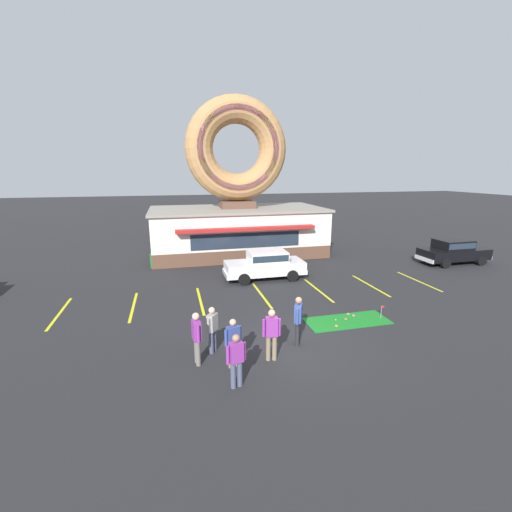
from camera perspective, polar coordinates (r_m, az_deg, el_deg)
ground_plane at (r=12.51m, az=5.72°, el=-14.40°), size 160.00×160.00×0.00m
donut_shop_building at (r=24.82m, az=-3.12°, el=8.88°), size 12.30×6.75×10.96m
putting_mat at (r=14.61m, az=14.97°, el=-10.41°), size 3.40×1.37×0.03m
mini_donut_near_left at (r=15.21m, az=15.11°, el=-9.30°), size 0.13×0.13×0.04m
mini_donut_near_right at (r=14.00m, az=13.27°, el=-11.26°), size 0.13×0.13×0.04m
mini_donut_mid_left at (r=14.69m, az=14.74°, el=-10.12°), size 0.13×0.13×0.04m
mini_donut_mid_centre at (r=15.10m, az=15.95°, el=-9.53°), size 0.13×0.13×0.04m
golf_ball at (r=14.52m, az=13.17°, el=-10.30°), size 0.04×0.04×0.04m
putting_flag_pin at (r=15.10m, az=20.29°, el=-8.27°), size 0.13×0.01×0.55m
car_black at (r=25.90m, az=30.03°, el=0.80°), size 4.57×2.00×1.60m
car_white at (r=19.25m, az=1.58°, el=-1.27°), size 4.57×2.00×1.60m
pedestrian_blue_sweater_man at (r=10.82m, az=-3.83°, el=-13.90°), size 0.56×0.36×1.59m
pedestrian_hooded_kid at (r=11.04m, az=-9.86°, el=-12.97°), size 0.29×0.59×1.73m
pedestrian_leather_jacket_man at (r=12.09m, az=7.04°, el=-10.28°), size 0.39×0.54×1.77m
pedestrian_clipboard_woman at (r=11.10m, az=2.61°, el=-12.59°), size 0.59×0.29×1.73m
pedestrian_beanie_man at (r=9.89m, az=-3.31°, el=-16.68°), size 0.58×0.32×1.61m
pedestrian_crossing_woman at (r=11.67m, az=-7.29°, el=-11.75°), size 0.42×0.50×1.61m
trash_bin at (r=22.45m, az=-16.56°, el=-0.63°), size 0.57×0.57×0.97m
parking_stripe_far_left at (r=17.13m, az=-29.88°, el=-8.22°), size 0.12×3.60×0.01m
parking_stripe_left at (r=16.53m, az=-19.77°, el=-7.90°), size 0.12×3.60×0.01m
parking_stripe_mid_left at (r=16.47m, az=-9.26°, el=-7.32°), size 0.12×3.60×0.01m
parking_stripe_centre at (r=16.94m, az=0.95°, el=-6.51°), size 0.12×3.60×0.01m
parking_stripe_mid_right at (r=17.91m, az=10.31°, el=-5.59°), size 0.12×3.60×0.01m
parking_stripe_right at (r=19.31m, az=18.48°, el=-4.66°), size 0.12×3.60×0.01m
parking_stripe_far_right at (r=21.04m, az=25.41°, el=-3.79°), size 0.12×3.60×0.01m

